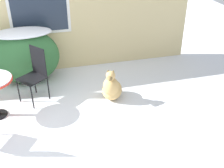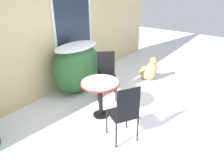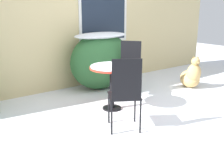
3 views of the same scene
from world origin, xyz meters
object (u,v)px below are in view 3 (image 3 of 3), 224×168
object	(u,v)px
patio_chair_near_table	(130,67)
dog	(191,76)
patio_chair_far_side	(125,92)
patio_table	(112,73)

from	to	relation	value
patio_chair_near_table	dog	xyz separation A→B (m)	(1.39, -0.40, -0.32)
patio_chair_far_side	dog	xyz separation A→B (m)	(2.48, 0.78, -0.32)
patio_table	patio_chair_near_table	xyz separation A→B (m)	(0.72, 0.39, -0.05)
patio_table	patio_chair_far_side	world-z (taller)	patio_chair_far_side
dog	patio_table	bearing A→B (deg)	-157.25
patio_chair_far_side	patio_chair_near_table	bearing A→B (deg)	-101.83
patio_chair_far_side	patio_table	bearing A→B (deg)	-84.35
patio_table	patio_chair_far_side	bearing A→B (deg)	-115.38
patio_table	patio_chair_near_table	size ratio (longest dim) A/B	0.72
patio_table	patio_chair_far_side	xyz separation A→B (m)	(-0.37, -0.79, -0.05)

